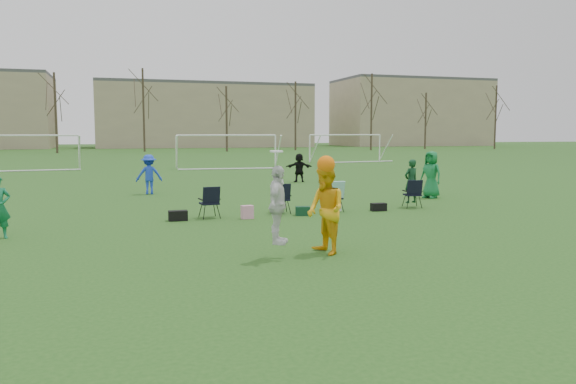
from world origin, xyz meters
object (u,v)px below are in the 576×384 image
object	(u,v)px
fielder_black	(299,168)
goal_mid	(227,142)
fielder_blue	(149,174)
fielder_green_far	(431,175)
goal_right	(346,140)
goal_left	(23,142)
center_contest	(311,207)

from	to	relation	value
fielder_black	goal_mid	world-z (taller)	goal_mid
fielder_blue	fielder_black	world-z (taller)	fielder_blue
fielder_green_far	goal_right	xyz separation A→B (m)	(7.95, 27.43, 0.99)
goal_left	fielder_blue	bearing A→B (deg)	-73.26
fielder_blue	goal_right	size ratio (longest dim) A/B	0.23
goal_mid	goal_right	bearing A→B (deg)	30.57
fielder_green_far	center_contest	size ratio (longest dim) A/B	0.84
center_contest	goal_mid	bearing A→B (deg)	82.43
fielder_green_far	fielder_black	world-z (taller)	fielder_green_far
fielder_green_far	goal_right	distance (m)	28.57
fielder_black	goal_mid	xyz separation A→B (m)	(-1.33, 13.01, 1.17)
fielder_green_far	goal_mid	xyz separation A→B (m)	(-4.05, 21.43, 0.99)
fielder_green_far	goal_left	bearing A→B (deg)	-168.10
center_contest	goal_left	bearing A→B (deg)	107.40
center_contest	goal_mid	size ratio (longest dim) A/B	0.30
goal_right	center_contest	bearing A→B (deg)	-121.96
center_contest	goal_mid	world-z (taller)	goal_mid
goal_left	goal_right	world-z (taller)	same
center_contest	goal_right	world-z (taller)	goal_right
fielder_green_far	goal_left	size ratio (longest dim) A/B	0.25
fielder_blue	goal_right	world-z (taller)	goal_right
fielder_blue	goal_mid	bearing A→B (deg)	-112.55
fielder_black	fielder_blue	bearing A→B (deg)	33.10
fielder_blue	fielder_black	xyz separation A→B (m)	(7.86, 3.72, -0.08)
fielder_black	goal_right	xyz separation A→B (m)	(10.67, 19.01, 1.17)
fielder_green_far	goal_right	world-z (taller)	goal_right
center_contest	goal_mid	distance (m)	30.24
center_contest	fielder_black	bearing A→B (deg)	72.60
fielder_blue	fielder_green_far	xyz separation A→B (m)	(10.58, -4.69, 0.10)
fielder_blue	fielder_green_far	distance (m)	11.57
goal_left	goal_mid	bearing A→B (deg)	-13.13
fielder_blue	fielder_green_far	world-z (taller)	fielder_green_far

